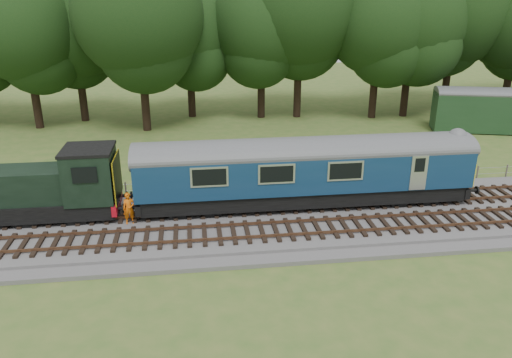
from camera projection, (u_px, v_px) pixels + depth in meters
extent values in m
plane|color=#3F6425|center=(310.00, 221.00, 26.44)|extent=(120.00, 120.00, 0.00)
cube|color=#4C4C4F|center=(310.00, 218.00, 26.38)|extent=(70.00, 7.00, 0.35)
cube|color=brown|center=(307.00, 208.00, 26.90)|extent=(66.50, 0.07, 0.14)
cube|color=brown|center=(302.00, 197.00, 28.23)|extent=(66.50, 0.07, 0.14)
cube|color=brown|center=(321.00, 233.00, 24.11)|extent=(66.50, 0.07, 0.14)
cube|color=brown|center=(314.00, 220.00, 25.45)|extent=(66.50, 0.07, 0.14)
cube|color=black|center=(304.00, 193.00, 27.36)|extent=(17.46, 2.52, 0.85)
cube|color=#0E2D4E|center=(305.00, 168.00, 26.85)|extent=(18.00, 2.80, 2.05)
cube|color=yellow|center=(462.00, 168.00, 28.07)|extent=(0.06, 2.74, 1.30)
cube|color=black|center=(408.00, 191.00, 28.15)|extent=(2.60, 2.00, 0.55)
cube|color=black|center=(194.00, 202.00, 26.70)|extent=(2.60, 2.00, 0.55)
cube|color=black|center=(30.00, 207.00, 25.63)|extent=(8.73, 2.39, 0.85)
cube|color=black|center=(1.00, 186.00, 25.05)|extent=(6.30, 2.08, 1.70)
cube|color=black|center=(90.00, 175.00, 25.43)|extent=(2.40, 2.55, 2.60)
cube|color=#B40D1C|center=(117.00, 202.00, 26.15)|extent=(0.25, 2.60, 0.55)
cube|color=yellow|center=(117.00, 177.00, 25.67)|extent=(0.06, 2.55, 2.30)
imported|color=orange|center=(129.00, 208.00, 25.12)|extent=(0.68, 0.52, 1.66)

